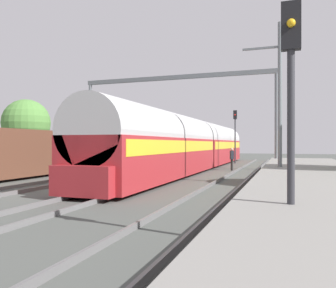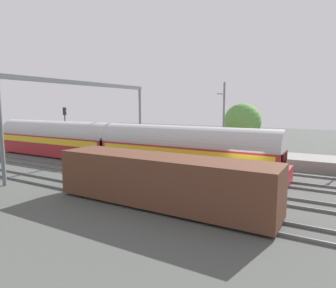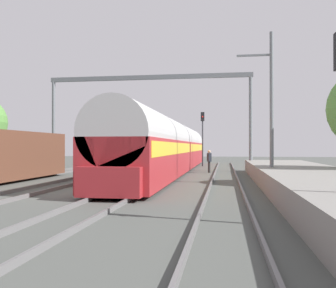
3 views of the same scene
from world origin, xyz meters
name	(u,v)px [view 1 (image 1 of 3)]	position (x,y,z in m)	size (l,w,h in m)	color
ground	(74,189)	(0.00, 0.00, 0.00)	(120.00, 120.00, 0.00)	#4B4E49
track_west	(36,186)	(-2.08, 0.00, 0.08)	(1.52, 60.00, 0.16)	#605F5F
track_east	(116,190)	(2.08, 0.00, 0.08)	(1.52, 60.00, 0.16)	#605F5F
track_far_east	(213,194)	(6.24, 0.00, 0.08)	(1.52, 60.00, 0.16)	#605F5F
platform	(316,183)	(10.06, 2.00, 0.45)	(4.40, 28.00, 0.90)	gray
passenger_train	(196,145)	(2.08, 13.78, 1.97)	(2.93, 32.85, 3.82)	maroon
freight_car	(11,153)	(-6.24, 2.84, 1.47)	(2.80, 13.00, 2.70)	#563323
person_crossing	(232,157)	(5.04, 13.21, 1.03)	(0.37, 0.46, 1.73)	#252525
railway_signal_near	(291,91)	(9.00, -6.22, 3.03)	(0.36, 0.30, 4.71)	#2D2D33
railway_signal_far	(235,130)	(4.00, 22.59, 3.47)	(0.36, 0.30, 5.47)	#2D2D33
catenary_gantry	(175,98)	(0.00, 14.72, 5.93)	(16.89, 0.28, 7.86)	slate
catenary_pole_east_mid	(279,101)	(8.60, 4.60, 4.15)	(1.90, 0.20, 8.00)	slate
tree_west_background	(26,123)	(-13.50, 12.37, 3.94)	(4.28, 4.28, 6.09)	#4C3826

